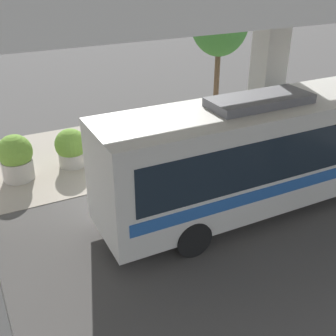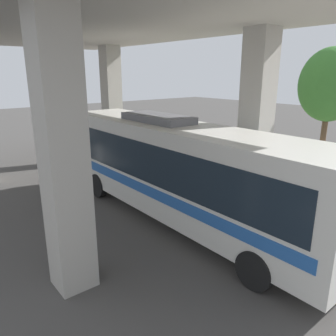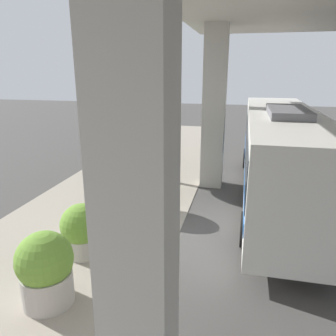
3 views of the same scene
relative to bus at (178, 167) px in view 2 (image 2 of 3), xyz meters
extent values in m
plane|color=#474442|center=(-3.07, -3.85, -1.97)|extent=(80.00, 80.00, 0.00)
cube|color=gray|center=(-6.07, -3.85, -1.96)|extent=(6.00, 40.00, 0.02)
cube|color=#ADA89E|center=(-2.57, -8.87, 1.28)|extent=(0.90, 0.90, 6.50)
cube|color=#ADA89E|center=(-2.57, 1.17, 1.28)|extent=(0.90, 0.90, 6.50)
cube|color=#ADA89E|center=(4.43, 1.17, 1.28)|extent=(0.90, 0.90, 6.50)
cube|color=#ADA89E|center=(0.93, -3.85, 4.84)|extent=(9.40, 18.04, 0.60)
cube|color=silver|center=(0.00, 0.01, -0.05)|extent=(2.40, 11.75, 2.94)
cube|color=#19232D|center=(0.00, 0.01, 0.30)|extent=(2.44, 10.81, 1.29)
cube|color=#2659A5|center=(0.00, 0.01, -0.64)|extent=(2.44, 11.16, 0.35)
cube|color=slate|center=(0.00, -1.17, 1.54)|extent=(1.20, 2.94, 0.24)
cylinder|color=black|center=(-1.12, 4.12, -1.47)|extent=(0.28, 1.00, 1.00)
cylinder|color=black|center=(1.12, 4.12, -1.47)|extent=(0.28, 1.00, 1.00)
cylinder|color=black|center=(-1.12, -3.81, -1.47)|extent=(0.28, 1.00, 1.00)
cylinder|color=black|center=(1.12, -3.81, -1.47)|extent=(0.28, 1.00, 1.00)
cylinder|color=red|center=(-5.06, -9.47, -1.54)|extent=(0.22, 0.22, 0.85)
sphere|color=red|center=(-5.06, -9.47, -1.05)|extent=(0.21, 0.21, 0.21)
cylinder|color=red|center=(-5.22, -9.47, -1.42)|extent=(0.13, 0.10, 0.10)
cylinder|color=red|center=(-4.90, -9.47, -1.42)|extent=(0.13, 0.10, 0.10)
cylinder|color=#ADA89E|center=(-4.75, -2.20, -1.58)|extent=(1.21, 1.21, 0.77)
sphere|color=olive|center=(-4.75, -2.20, -0.80)|extent=(1.42, 1.42, 1.42)
sphere|color=orange|center=(-4.60, -2.32, -1.02)|extent=(0.42, 0.42, 0.42)
cylinder|color=#ADA89E|center=(-5.36, -5.25, -1.69)|extent=(0.96, 0.96, 0.56)
sphere|color=olive|center=(-5.36, -5.25, -1.09)|extent=(1.15, 1.15, 1.15)
sphere|color=#993F8C|center=(-5.24, -5.34, -1.27)|extent=(0.34, 0.34, 0.34)
cylinder|color=#ADA89E|center=(-5.19, -7.19, -1.60)|extent=(1.07, 1.07, 0.73)
sphere|color=olive|center=(-5.19, -7.19, -0.91)|extent=(1.18, 1.18, 1.18)
sphere|color=#993F8C|center=(-5.06, -7.30, -1.09)|extent=(0.37, 0.37, 0.37)
cylinder|color=brown|center=(-6.57, 1.72, -0.04)|extent=(0.23, 0.23, 3.85)
ellipsoid|color=#38722D|center=(-6.57, 1.72, 2.62)|extent=(2.46, 2.46, 2.95)
camera|label=1|loc=(8.72, -8.35, 5.16)|focal=45.00mm
camera|label=2|loc=(7.08, 8.11, 3.10)|focal=35.00mm
camera|label=3|loc=(-1.37, -12.38, 2.84)|focal=35.00mm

